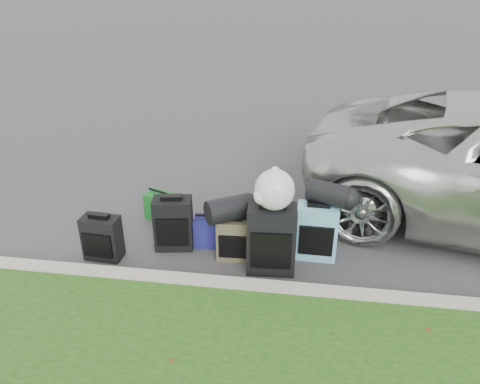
# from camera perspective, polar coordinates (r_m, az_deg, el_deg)

# --- Properties ---
(ground) EXTENTS (120.00, 120.00, 0.00)m
(ground) POSITION_cam_1_polar(r_m,az_deg,el_deg) (5.65, 0.73, -5.96)
(ground) COLOR #383535
(ground) RESTS_ON ground
(curb) EXTENTS (120.00, 0.18, 0.15)m
(curb) POSITION_cam_1_polar(r_m,az_deg,el_deg) (4.80, -0.83, -11.61)
(curb) COLOR #9E937F
(curb) RESTS_ON ground
(suitcase_small_black) EXTENTS (0.42, 0.25, 0.51)m
(suitcase_small_black) POSITION_cam_1_polar(r_m,az_deg,el_deg) (5.44, -16.44, -5.37)
(suitcase_small_black) COLOR black
(suitcase_small_black) RESTS_ON ground
(suitcase_large_black_left) EXTENTS (0.47, 0.33, 0.63)m
(suitcase_large_black_left) POSITION_cam_1_polar(r_m,az_deg,el_deg) (5.43, -8.12, -3.82)
(suitcase_large_black_left) COLOR black
(suitcase_large_black_left) RESTS_ON ground
(suitcase_olive) EXTENTS (0.37, 0.24, 0.49)m
(suitcase_olive) POSITION_cam_1_polar(r_m,az_deg,el_deg) (5.22, -0.82, -5.73)
(suitcase_olive) COLOR #3F3B28
(suitcase_olive) RESTS_ON ground
(suitcase_teal) EXTENTS (0.46, 0.28, 0.64)m
(suitcase_teal) POSITION_cam_1_polar(r_m,az_deg,el_deg) (5.28, 9.32, -4.77)
(suitcase_teal) COLOR teal
(suitcase_teal) RESTS_ON ground
(suitcase_large_black_right) EXTENTS (0.53, 0.34, 0.76)m
(suitcase_large_black_right) POSITION_cam_1_polar(r_m,az_deg,el_deg) (4.98, 3.86, -5.77)
(suitcase_large_black_right) COLOR black
(suitcase_large_black_right) RESTS_ON ground
(tote_green) EXTENTS (0.38, 0.35, 0.35)m
(tote_green) POSITION_cam_1_polar(r_m,az_deg,el_deg) (6.12, -9.84, -1.69)
(tote_green) COLOR #16641E
(tote_green) RESTS_ON ground
(tote_navy) EXTENTS (0.34, 0.28, 0.34)m
(tote_navy) POSITION_cam_1_polar(r_m,az_deg,el_deg) (5.52, -3.91, -4.77)
(tote_navy) COLOR navy
(tote_navy) RESTS_ON ground
(duffel_left) EXTENTS (0.56, 0.49, 0.27)m
(duffel_left) POSITION_cam_1_polar(r_m,az_deg,el_deg) (5.03, -1.30, -2.07)
(duffel_left) COLOR black
(duffel_left) RESTS_ON suitcase_olive
(duffel_right) EXTENTS (0.51, 0.39, 0.25)m
(duffel_right) POSITION_cam_1_polar(r_m,az_deg,el_deg) (5.13, 10.74, -0.20)
(duffel_right) COLOR black
(duffel_right) RESTS_ON suitcase_teal
(trash_bag) EXTENTS (0.41, 0.41, 0.41)m
(trash_bag) POSITION_cam_1_polar(r_m,az_deg,el_deg) (4.69, 4.24, 0.27)
(trash_bag) COLOR silver
(trash_bag) RESTS_ON suitcase_large_black_right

